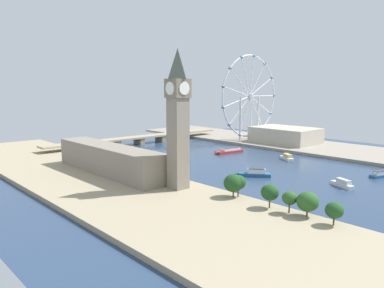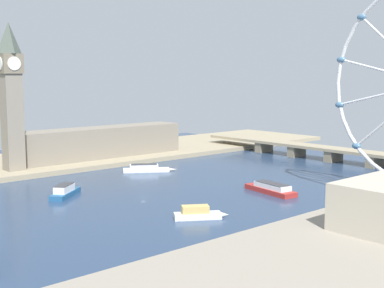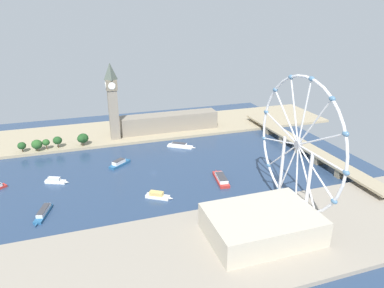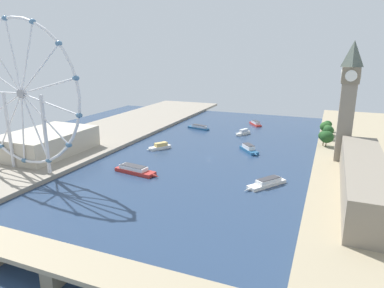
# 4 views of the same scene
# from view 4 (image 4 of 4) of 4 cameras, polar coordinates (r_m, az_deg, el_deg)

# --- Properties ---
(ground_plane) EXTENTS (416.86, 416.86, 0.00)m
(ground_plane) POSITION_cam_4_polar(r_m,az_deg,el_deg) (272.14, 2.83, -2.27)
(ground_plane) COLOR navy
(riverbank_left) EXTENTS (90.00, 520.00, 3.00)m
(riverbank_left) POSITION_cam_4_polar(r_m,az_deg,el_deg) (260.44, 29.45, -4.77)
(riverbank_left) COLOR tan
(riverbank_left) RESTS_ON ground_plane
(riverbank_right) EXTENTS (90.00, 520.00, 3.00)m
(riverbank_right) POSITION_cam_4_polar(r_m,az_deg,el_deg) (332.07, -17.67, 0.52)
(riverbank_right) COLOR gray
(riverbank_right) RESTS_ON ground_plane
(clock_tower) EXTENTS (12.78, 12.78, 86.40)m
(clock_tower) POSITION_cam_4_polar(r_m,az_deg,el_deg) (270.57, 24.64, 6.68)
(clock_tower) COLOR gray
(clock_tower) RESTS_ON riverbank_left
(parliament_block) EXTENTS (22.00, 118.97, 20.53)m
(parliament_block) POSITION_cam_4_polar(r_m,az_deg,el_deg) (213.17, 26.82, -5.23)
(parliament_block) COLOR gray
(parliament_block) RESTS_ON riverbank_left
(tree_row_embankment) EXTENTS (13.32, 71.53, 13.48)m
(tree_row_embankment) POSITION_cam_4_polar(r_m,az_deg,el_deg) (337.00, 21.61, 2.04)
(tree_row_embankment) COLOR #513823
(tree_row_embankment) RESTS_ON riverbank_left
(ferris_wheel) EXTENTS (96.94, 3.20, 100.39)m
(ferris_wheel) POSITION_cam_4_polar(r_m,az_deg,el_deg) (249.56, -26.63, 7.38)
(ferris_wheel) COLOR silver
(ferris_wheel) RESTS_ON riverbank_right
(riverside_hall) EXTENTS (49.01, 70.50, 17.25)m
(riverside_hall) POSITION_cam_4_polar(r_m,az_deg,el_deg) (296.24, -23.12, 0.29)
(riverside_hall) COLOR #BCB29E
(riverside_hall) RESTS_ON riverbank_right
(river_bridge) EXTENTS (228.86, 16.65, 9.41)m
(river_bridge) POSITION_cam_4_polar(r_m,az_deg,el_deg) (140.65, -21.15, -18.05)
(river_bridge) COLOR tan
(river_bridge) RESTS_ON ground_plane
(tour_boat_0) EXTENTS (18.07, 24.26, 5.10)m
(tour_boat_0) POSITION_cam_4_polar(r_m,az_deg,el_deg) (397.45, 10.58, 3.41)
(tour_boat_0) COLOR #B22D28
(tour_boat_0) RESTS_ON ground_plane
(tour_boat_1) EXTENTS (36.04, 12.96, 5.26)m
(tour_boat_1) POSITION_cam_4_polar(r_m,az_deg,el_deg) (240.30, -9.51, -4.32)
(tour_boat_1) COLOR #B22D28
(tour_boat_1) RESTS_ON ground_plane
(tour_boat_2) EXTENTS (29.30, 12.72, 4.76)m
(tour_boat_2) POSITION_cam_4_polar(r_m,az_deg,el_deg) (371.19, 1.10, 2.83)
(tour_boat_2) COLOR #235684
(tour_boat_2) RESTS_ON ground_plane
(tour_boat_3) EXTENTS (11.74, 20.92, 5.54)m
(tour_boat_3) POSITION_cam_4_polar(r_m,az_deg,el_deg) (349.61, 8.53, 1.92)
(tour_boat_3) COLOR white
(tour_boat_3) RESTS_ON ground_plane
(tour_boat_4) EXTENTS (22.26, 29.78, 4.82)m
(tour_boat_4) POSITION_cam_4_polar(r_m,az_deg,el_deg) (220.55, 12.43, -6.35)
(tour_boat_4) COLOR white
(tour_boat_4) RESTS_ON ground_plane
(tour_boat_5) EXTENTS (15.82, 21.41, 5.58)m
(tour_boat_5) POSITION_cam_4_polar(r_m,az_deg,el_deg) (295.87, -5.42, -0.42)
(tour_boat_5) COLOR white
(tour_boat_5) RESTS_ON ground_plane
(tour_boat_6) EXTENTS (20.76, 24.28, 6.20)m
(tour_boat_6) POSITION_cam_4_polar(r_m,az_deg,el_deg) (290.38, 9.52, -0.83)
(tour_boat_6) COLOR #235684
(tour_boat_6) RESTS_ON ground_plane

